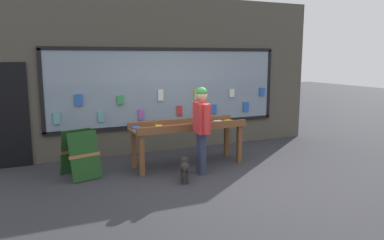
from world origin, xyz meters
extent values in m
plane|color=#2D2D33|center=(0.00, 0.00, 0.00)|extent=(40.00, 40.00, 0.00)
cube|color=#4C473D|center=(0.00, 2.40, 1.78)|extent=(7.95, 0.20, 3.57)
cube|color=gray|center=(0.11, 2.27, 1.50)|extent=(5.54, 0.03, 1.74)
cube|color=black|center=(0.11, 2.27, 2.37)|extent=(5.62, 0.06, 0.08)
cube|color=black|center=(0.11, 2.27, 0.63)|extent=(5.62, 0.06, 0.08)
cube|color=black|center=(-2.66, 2.27, 1.50)|extent=(0.08, 0.06, 1.74)
cube|color=black|center=(2.88, 2.27, 1.50)|extent=(0.08, 0.06, 1.74)
cube|color=#5999A5|center=(-2.40, 2.23, 0.95)|extent=(0.14, 0.03, 0.25)
cube|color=#2659B2|center=(-1.95, 2.23, 1.30)|extent=(0.16, 0.03, 0.25)
cube|color=#5999A5|center=(-1.50, 2.23, 0.92)|extent=(0.12, 0.03, 0.23)
cube|color=#338C4C|center=(-1.06, 2.23, 1.26)|extent=(0.15, 0.03, 0.20)
cube|color=#994CA5|center=(-0.60, 2.23, 0.91)|extent=(0.13, 0.03, 0.23)
cube|color=silver|center=(-0.13, 2.23, 1.33)|extent=(0.13, 0.03, 0.26)
cube|color=red|center=(0.34, 2.23, 0.94)|extent=(0.13, 0.03, 0.23)
cube|color=yellow|center=(0.81, 2.23, 1.30)|extent=(0.17, 0.03, 0.25)
cube|color=#2659B2|center=(1.24, 2.23, 0.93)|extent=(0.16, 0.03, 0.23)
cube|color=silver|center=(1.75, 2.23, 1.30)|extent=(0.14, 0.03, 0.20)
cube|color=#2659B2|center=(2.18, 2.23, 0.93)|extent=(0.15, 0.03, 0.24)
cube|color=#2659B2|center=(2.66, 2.23, 1.30)|extent=(0.14, 0.03, 0.21)
cube|color=black|center=(-3.36, 2.27, 1.05)|extent=(0.90, 0.04, 2.10)
cube|color=brown|center=(-1.06, 0.68, 0.39)|extent=(0.09, 0.09, 0.78)
cube|color=brown|center=(1.07, 0.72, 0.39)|extent=(0.09, 0.09, 0.78)
cube|color=brown|center=(-1.07, 1.21, 0.39)|extent=(0.09, 0.09, 0.78)
cube|color=brown|center=(1.06, 1.25, 0.39)|extent=(0.09, 0.09, 0.78)
cube|color=brown|center=(0.00, 0.97, 0.80)|extent=(2.35, 0.72, 0.04)
cube|color=brown|center=(0.00, 0.65, 0.86)|extent=(2.34, 0.10, 0.12)
cube|color=brown|center=(0.00, 1.28, 0.86)|extent=(2.34, 0.10, 0.12)
cube|color=#2659B2|center=(-1.04, 1.11, 0.83)|extent=(0.17, 0.22, 0.03)
cube|color=#338C4C|center=(-0.81, 0.80, 0.83)|extent=(0.16, 0.19, 0.02)
cube|color=yellow|center=(-0.56, 1.13, 0.83)|extent=(0.18, 0.25, 0.02)
cube|color=red|center=(-0.37, 1.07, 0.83)|extent=(0.20, 0.22, 0.02)
cube|color=red|center=(-0.12, 1.01, 0.83)|extent=(0.15, 0.20, 0.02)
cube|color=#5999A5|center=(0.09, 0.82, 0.83)|extent=(0.17, 0.22, 0.02)
cube|color=#5999A5|center=(0.34, 1.01, 0.83)|extent=(0.18, 0.22, 0.03)
cube|color=red|center=(0.57, 0.95, 0.84)|extent=(0.17, 0.22, 0.03)
cube|color=silver|center=(0.77, 1.08, 0.84)|extent=(0.16, 0.21, 0.03)
cube|color=yellow|center=(1.04, 1.08, 0.83)|extent=(0.20, 0.23, 0.03)
cylinder|color=#2D334C|center=(0.00, 0.27, 0.40)|extent=(0.14, 0.14, 0.80)
cylinder|color=#2D334C|center=(0.02, 0.43, 0.40)|extent=(0.14, 0.14, 0.80)
cube|color=red|center=(0.01, 0.35, 1.08)|extent=(0.28, 0.47, 0.56)
cylinder|color=red|center=(-0.03, 0.07, 1.09)|extent=(0.09, 0.09, 0.54)
cylinder|color=red|center=(0.05, 0.63, 1.09)|extent=(0.09, 0.09, 0.54)
sphere|color=tan|center=(0.01, 0.35, 1.49)|extent=(0.22, 0.22, 0.22)
sphere|color=#338C3F|center=(0.01, 0.35, 1.55)|extent=(0.20, 0.20, 0.20)
ellipsoid|color=black|center=(-0.48, 0.02, 0.29)|extent=(0.30, 0.40, 0.18)
ellipsoid|color=black|center=(-0.48, 0.02, 0.30)|extent=(0.26, 0.27, 0.19)
sphere|color=black|center=(-0.40, 0.22, 0.32)|extent=(0.17, 0.17, 0.17)
cylinder|color=black|center=(-0.56, -0.17, 0.32)|extent=(0.06, 0.10, 0.12)
cylinder|color=black|center=(-0.40, 0.10, 0.10)|extent=(0.04, 0.04, 0.20)
cylinder|color=black|center=(-0.48, 0.13, 0.10)|extent=(0.04, 0.04, 0.20)
cylinder|color=black|center=(-0.48, -0.10, 0.10)|extent=(0.04, 0.04, 0.20)
cylinder|color=black|center=(-0.56, -0.06, 0.10)|extent=(0.04, 0.04, 0.20)
cube|color=#193F19|center=(-2.06, 0.89, 0.44)|extent=(0.59, 0.37, 0.87)
cube|color=brown|center=(-2.06, 0.89, 0.44)|extent=(0.58, 0.20, 0.07)
cube|color=#193F19|center=(-2.18, 1.32, 0.44)|extent=(0.59, 0.37, 0.87)
cube|color=brown|center=(-2.18, 1.32, 0.44)|extent=(0.58, 0.20, 0.07)
camera|label=1|loc=(-2.98, -5.86, 2.21)|focal=35.00mm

